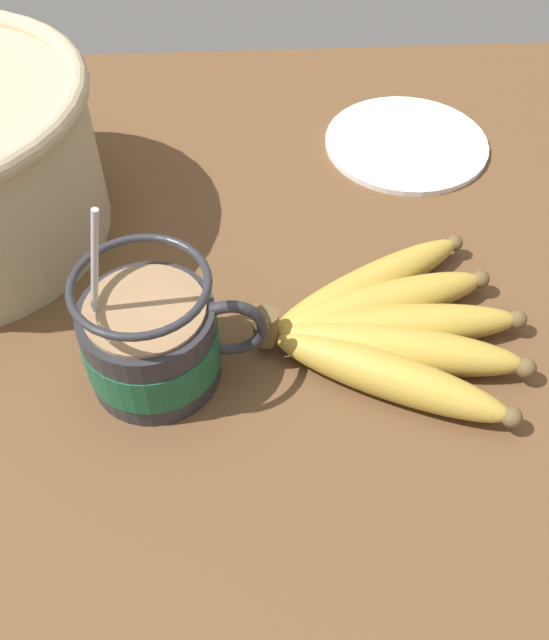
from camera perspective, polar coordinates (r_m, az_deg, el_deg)
name	(u,v)px	position (r cm, az deg, el deg)	size (l,w,h in cm)	color
table	(267,379)	(57.31, -0.57, -4.71)	(99.52, 99.52, 2.74)	brown
coffee_mug	(153,338)	(53.64, -9.72, -1.41)	(13.86, 10.16, 16.68)	#28282D
banana_bunch	(389,328)	(57.20, 9.11, -0.67)	(22.08, 21.44, 4.18)	brown
small_plate	(406,143)	(78.87, 10.49, 13.75)	(17.15, 17.15, 0.60)	white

